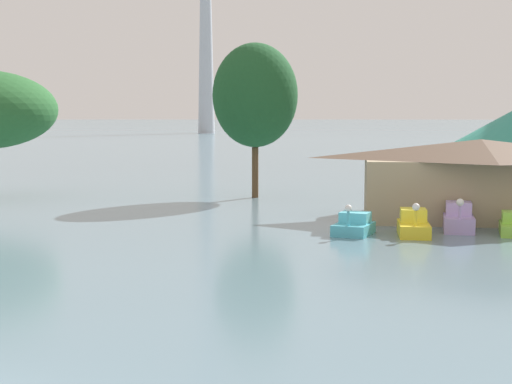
# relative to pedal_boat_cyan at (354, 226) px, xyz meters

# --- Properties ---
(pedal_boat_cyan) EXTENTS (2.24, 2.73, 1.59)m
(pedal_boat_cyan) POSITION_rel_pedal_boat_cyan_xyz_m (0.00, 0.00, 0.00)
(pedal_boat_cyan) COLOR #4CB7CC
(pedal_boat_cyan) RESTS_ON ground
(pedal_boat_yellow) EXTENTS (1.49, 2.99, 1.73)m
(pedal_boat_yellow) POSITION_rel_pedal_boat_cyan_xyz_m (2.90, 0.15, 0.07)
(pedal_boat_yellow) COLOR yellow
(pedal_boat_yellow) RESTS_ON ground
(pedal_boat_lavender) EXTENTS (1.76, 3.03, 1.78)m
(pedal_boat_lavender) POSITION_rel_pedal_boat_cyan_xyz_m (5.29, 1.93, 0.14)
(pedal_boat_lavender) COLOR #B299D8
(pedal_boat_lavender) RESTS_ON ground
(boathouse) EXTENTS (13.81, 7.86, 4.52)m
(boathouse) POSITION_rel_pedal_boat_cyan_xyz_m (7.06, 6.52, 1.91)
(boathouse) COLOR tan
(boathouse) RESTS_ON ground
(shoreline_tree_mid) EXTENTS (6.02, 6.02, 10.92)m
(shoreline_tree_mid) POSITION_rel_pedal_boat_cyan_xyz_m (-6.94, 16.20, 6.80)
(shoreline_tree_mid) COLOR brown
(shoreline_tree_mid) RESTS_ON ground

